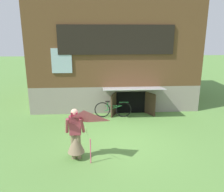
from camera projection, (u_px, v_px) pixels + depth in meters
name	position (u px, v px, depth m)	size (l,w,h in m)	color
ground_plane	(123.00, 141.00, 8.28)	(60.00, 60.00, 0.00)	#56843D
log_house	(112.00, 51.00, 13.07)	(8.10, 6.62, 5.43)	gray
person	(76.00, 138.00, 6.99)	(0.61, 0.52, 1.62)	#7F6B51
kite	(85.00, 126.00, 6.29)	(1.03, 1.05, 1.64)	#E54C7F
bicycle_green	(113.00, 109.00, 10.53)	(1.68, 0.11, 0.77)	black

